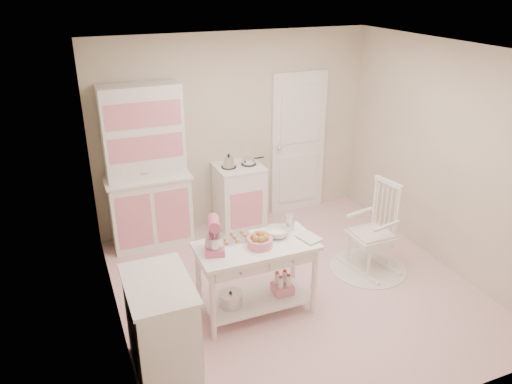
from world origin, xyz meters
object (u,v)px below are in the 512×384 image
bread_basket (260,242)px  work_table (256,279)px  stove (239,197)px  hutch (147,168)px  stand_mixer (214,236)px  base_cabinet (162,328)px  rocking_chair (372,227)px

bread_basket → work_table: bearing=111.8°
work_table → stove: bearing=74.6°
hutch → stove: (1.20, -0.05, -0.58)m
hutch → work_table: size_ratio=1.73×
stove → stand_mixer: size_ratio=2.71×
stove → work_table: bearing=-105.4°
stove → base_cabinet: (-1.57, -2.30, 0.00)m
hutch → stand_mixer: (0.28, -1.86, -0.07)m
base_cabinet → rocking_chair: size_ratio=0.84×
base_cabinet → bread_basket: 1.23m
rocking_chair → work_table: bearing=178.3°
stand_mixer → stove: bearing=77.5°
stove → work_table: 1.90m
hutch → stand_mixer: bearing=-81.5°
stand_mixer → bread_basket: stand_mixer is taller
work_table → stand_mixer: 0.71m
stove → rocking_chair: size_ratio=0.84×
stand_mixer → rocking_chair: bearing=21.5°
stove → bread_basket: size_ratio=3.68×
base_cabinet → bread_basket: size_ratio=3.68×
base_cabinet → stand_mixer: 0.96m
hutch → base_cabinet: bearing=-99.0°
hutch → rocking_chair: size_ratio=1.89×
work_table → stand_mixer: size_ratio=3.53×
base_cabinet → stand_mixer: bearing=36.9°
rocking_chair → work_table: size_ratio=0.92×
stove → base_cabinet: bearing=-124.4°
bread_basket → rocking_chair: bearing=11.3°
hutch → rocking_chair: (2.26, -1.62, -0.49)m
base_cabinet → bread_basket: (1.09, 0.42, 0.39)m
hutch → work_table: bearing=-69.6°
stand_mixer → hutch: bearing=113.1°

